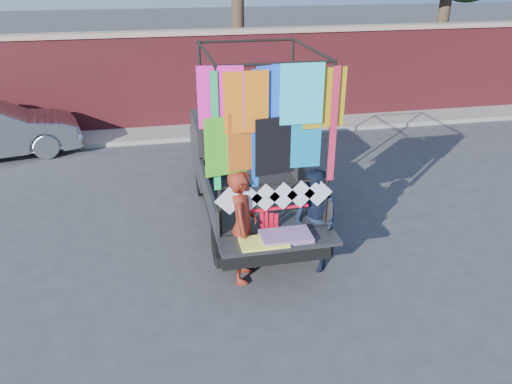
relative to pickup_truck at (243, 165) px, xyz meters
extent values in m
plane|color=#38383A|center=(0.04, -1.89, -0.79)|extent=(90.00, 90.00, 0.00)
cube|color=maroon|center=(0.04, 5.11, 0.46)|extent=(30.00, 0.35, 2.50)
cube|color=tan|center=(0.04, 5.11, 1.76)|extent=(30.00, 0.45, 0.12)
cube|color=gray|center=(0.04, 4.41, -0.73)|extent=(30.00, 1.20, 0.12)
cylinder|color=#38281C|center=(1.04, 6.31, 1.94)|extent=(0.36, 0.36, 5.46)
cylinder|color=#38281C|center=(7.54, 6.31, 1.48)|extent=(0.36, 0.36, 4.55)
cylinder|color=black|center=(-0.73, 0.56, -0.48)|extent=(0.21, 0.62, 0.62)
cylinder|color=black|center=(-0.73, -1.96, -0.48)|extent=(0.21, 0.62, 0.62)
cylinder|color=black|center=(0.73, 0.56, -0.48)|extent=(0.21, 0.62, 0.62)
cylinder|color=black|center=(0.73, -1.96, -0.48)|extent=(0.21, 0.62, 0.62)
cube|color=black|center=(0.00, -0.75, -0.32)|extent=(1.59, 3.92, 0.28)
cube|color=black|center=(0.00, -1.45, -0.06)|extent=(1.68, 2.15, 0.09)
cube|color=black|center=(-0.82, -1.45, 0.14)|extent=(0.06, 2.15, 0.42)
cube|color=black|center=(0.82, -1.45, 0.14)|extent=(0.06, 2.15, 0.42)
cube|color=black|center=(0.00, -0.39, 0.14)|extent=(1.68, 0.06, 0.42)
cube|color=black|center=(0.00, 0.51, 0.19)|extent=(1.68, 1.49, 1.17)
cube|color=#8C9EAD|center=(0.00, 0.09, 0.56)|extent=(1.49, 0.06, 0.51)
cube|color=#8C9EAD|center=(0.00, 1.21, 0.38)|extent=(1.49, 0.09, 0.65)
cube|color=black|center=(0.00, 1.54, -0.04)|extent=(1.63, 0.84, 0.51)
cube|color=black|center=(0.00, -2.75, -0.04)|extent=(1.68, 0.51, 0.06)
cube|color=black|center=(0.00, -2.54, -0.40)|extent=(1.73, 0.14, 0.17)
cylinder|color=black|center=(-0.76, -2.43, 1.15)|extent=(0.05, 0.05, 2.33)
cylinder|color=black|center=(-0.76, -0.47, 1.15)|extent=(0.05, 0.05, 2.33)
cylinder|color=black|center=(0.77, -2.43, 1.15)|extent=(0.05, 0.05, 2.33)
cylinder|color=black|center=(0.77, -0.47, 1.15)|extent=(0.05, 0.05, 2.33)
cylinder|color=black|center=(0.00, -2.43, 2.32)|extent=(1.59, 0.04, 0.04)
cylinder|color=black|center=(0.00, -0.47, 2.32)|extent=(1.59, 0.04, 0.04)
cylinder|color=black|center=(-0.76, -1.45, 2.32)|extent=(0.04, 2.01, 0.04)
cylinder|color=black|center=(0.77, -1.45, 2.32)|extent=(0.04, 2.01, 0.04)
cylinder|color=black|center=(0.00, -2.43, 0.68)|extent=(1.59, 0.04, 0.04)
cube|color=#FA1BA5|center=(-0.70, -2.45, 1.90)|extent=(0.58, 0.01, 0.79)
cube|color=orange|center=(-0.35, -2.48, 1.90)|extent=(0.58, 0.01, 0.79)
cube|color=#1C56FE|center=(0.00, -2.45, 1.90)|extent=(0.58, 0.01, 0.79)
cube|color=#30D4E6|center=(0.35, -2.48, 1.90)|extent=(0.58, 0.01, 0.79)
cube|color=gold|center=(0.70, -2.45, 1.90)|extent=(0.58, 0.01, 0.79)
cube|color=#4ED225|center=(-0.70, -2.48, 1.29)|extent=(0.58, 0.01, 0.79)
cube|color=orange|center=(-0.35, -2.45, 1.29)|extent=(0.58, 0.01, 0.79)
cube|color=black|center=(0.00, -2.48, 1.29)|extent=(0.58, 0.01, 0.79)
cube|color=#0D89BA|center=(0.35, -2.45, 1.29)|extent=(0.58, 0.01, 0.79)
cube|color=#17BE5D|center=(-0.79, -2.46, 1.48)|extent=(0.09, 0.01, 1.59)
cube|color=#C92146|center=(0.79, -2.46, 1.48)|extent=(0.09, 0.01, 1.59)
cube|color=blue|center=(-0.28, -2.46, 1.48)|extent=(0.09, 0.01, 1.59)
cube|color=white|center=(-0.63, -2.45, 0.50)|extent=(0.42, 0.01, 0.42)
cube|color=white|center=(-0.38, -2.45, 0.50)|extent=(0.42, 0.01, 0.42)
cube|color=white|center=(-0.13, -2.45, 0.50)|extent=(0.42, 0.01, 0.42)
cube|color=white|center=(0.13, -2.45, 0.50)|extent=(0.42, 0.01, 0.42)
cube|color=white|center=(0.38, -2.45, 0.50)|extent=(0.42, 0.01, 0.42)
cube|color=white|center=(0.64, -2.45, 0.50)|extent=(0.42, 0.01, 0.42)
cube|color=#E2324B|center=(0.09, -2.75, 0.02)|extent=(0.70, 0.42, 0.07)
cube|color=#FFFB50|center=(-0.23, -2.82, 0.00)|extent=(0.65, 0.37, 0.04)
imported|color=maroon|center=(-0.46, -2.44, 0.06)|extent=(0.57, 0.71, 1.71)
imported|color=black|center=(0.64, -2.36, -0.01)|extent=(0.83, 0.92, 1.57)
cube|color=red|center=(0.09, -2.40, 0.29)|extent=(0.84, 0.06, 0.04)
cube|color=red|center=(-0.17, -2.42, 0.02)|extent=(0.05, 0.02, 0.49)
cube|color=red|center=(-0.10, -2.42, 0.00)|extent=(0.05, 0.02, 0.49)
cube|color=red|center=(-0.03, -2.42, -0.02)|extent=(0.05, 0.02, 0.49)
cube|color=red|center=(0.04, -2.42, -0.04)|extent=(0.05, 0.02, 0.49)
camera|label=1|loc=(-1.53, -8.52, 3.50)|focal=35.00mm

